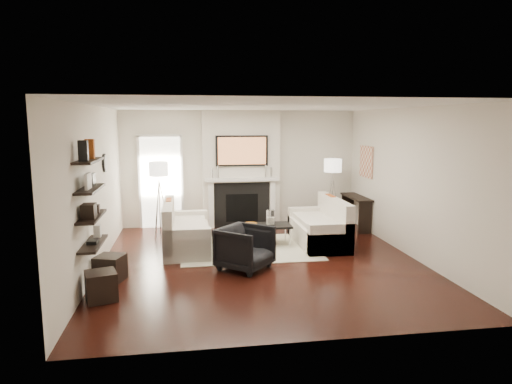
{
  "coord_description": "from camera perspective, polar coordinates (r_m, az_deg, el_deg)",
  "views": [
    {
      "loc": [
        -1.28,
        -7.65,
        2.45
      ],
      "look_at": [
        0.0,
        0.6,
        1.15
      ],
      "focal_mm": 32.0,
      "sensor_mm": 36.0,
      "label": 1
    }
  ],
  "objects": [
    {
      "name": "loveseat_right_base",
      "position": [
        9.29,
        7.77,
        -5.18
      ],
      "size": [
        0.85,
        1.8,
        0.42
      ],
      "primitive_type": "cube",
      "color": "beige",
      "rests_on": "floor"
    },
    {
      "name": "door_trim_top",
      "position": [
        10.63,
        -11.97,
        6.93
      ],
      "size": [
        1.02,
        0.06,
        0.06
      ],
      "primitive_type": "cube",
      "color": "white",
      "rests_on": "wall_back"
    },
    {
      "name": "candlestick_r_short",
      "position": [
        10.6,
        1.9,
        2.48
      ],
      "size": [
        0.04,
        0.04,
        0.24
      ],
      "primitive_type": "cylinder",
      "color": "silver",
      "rests_on": "mantel_shelf"
    },
    {
      "name": "loveseat_left_arm_n",
      "position": [
        8.11,
        -8.61,
        -6.61
      ],
      "size": [
        0.85,
        0.18,
        0.6
      ],
      "primitive_type": "cube",
      "color": "beige",
      "rests_on": "floor"
    },
    {
      "name": "door_trim_r",
      "position": [
        10.7,
        -9.22,
        1.21
      ],
      "size": [
        0.06,
        0.06,
        2.16
      ],
      "primitive_type": "cube",
      "color": "white",
      "rests_on": "floor"
    },
    {
      "name": "pillow_right_charcoal",
      "position": [
        9.01,
        10.42,
        -2.37
      ],
      "size": [
        0.1,
        0.4,
        0.4
      ],
      "primitive_type": "cube",
      "color": "black",
      "rests_on": "loveseat_right_cushion"
    },
    {
      "name": "decor_box_tall",
      "position": [
        7.31,
        -19.21,
        -4.63
      ],
      "size": [
        0.1,
        0.1,
        0.18
      ],
      "primitive_type": "cube",
      "color": "white",
      "rests_on": "shelf_bottom"
    },
    {
      "name": "coffee_leg_ne",
      "position": [
        8.99,
        4.29,
        -5.74
      ],
      "size": [
        0.02,
        0.02,
        0.38
      ],
      "primitive_type": "cylinder",
      "color": "silver",
      "rests_on": "floor"
    },
    {
      "name": "copper_bowl",
      "position": [
        9.0,
        -0.68,
        -4.02
      ],
      "size": [
        0.26,
        0.26,
        0.04
      ],
      "primitive_type": "cylinder",
      "color": "orange",
      "rests_on": "coffee_table"
    },
    {
      "name": "lamp_right_leg_a",
      "position": [
        10.73,
        10.03,
        -1.22
      ],
      "size": [
        0.25,
        0.02,
        1.23
      ],
      "primitive_type": "cylinder",
      "rotation": [
        0.18,
        0.0,
        4.71
      ],
      "color": "silver",
      "rests_on": "floor"
    },
    {
      "name": "console_leg_s",
      "position": [
        11.25,
        11.37,
        -2.06
      ],
      "size": [
        0.3,
        0.04,
        0.71
      ],
      "primitive_type": "cube",
      "color": "black",
      "rests_on": "floor"
    },
    {
      "name": "console_top",
      "position": [
        10.68,
        12.44,
        -0.63
      ],
      "size": [
        0.35,
        1.2,
        0.04
      ],
      "primitive_type": "cube",
      "color": "black",
      "rests_on": "floor"
    },
    {
      "name": "pillow_left_orange",
      "position": [
        9.1,
        -10.81,
        -2.2
      ],
      "size": [
        0.1,
        0.42,
        0.42
      ],
      "primitive_type": "cube",
      "color": "#994212",
      "rests_on": "loveseat_left_cushion"
    },
    {
      "name": "ottoman_near",
      "position": [
        7.49,
        -17.76,
        -9.05
      ],
      "size": [
        0.51,
        0.51,
        0.4
      ],
      "primitive_type": "cube",
      "rotation": [
        0.0,
        0.0,
        -0.33
      ],
      "color": "black",
      "rests_on": "floor"
    },
    {
      "name": "loveseat_left_base",
      "position": [
        8.92,
        -8.62,
        -5.8
      ],
      "size": [
        0.85,
        1.8,
        0.42
      ],
      "primitive_type": "cube",
      "color": "beige",
      "rests_on": "floor"
    },
    {
      "name": "door_trim_l",
      "position": [
        10.75,
        -14.34,
        1.09
      ],
      "size": [
        0.06,
        0.06,
        2.16
      ],
      "primitive_type": "cube",
      "color": "white",
      "rests_on": "floor"
    },
    {
      "name": "room_envelope",
      "position": [
        7.83,
        0.67,
        0.78
      ],
      "size": [
        6.0,
        6.0,
        6.0
      ],
      "color": "black",
      "rests_on": "ground"
    },
    {
      "name": "mantel_shelf",
      "position": [
        10.5,
        -1.74,
        1.57
      ],
      "size": [
        1.7,
        0.18,
        0.07
      ],
      "primitive_type": "cube",
      "color": "white",
      "rests_on": "chimney_breast"
    },
    {
      "name": "mantel_pilaster_l",
      "position": [
        10.55,
        -5.63,
        -1.58
      ],
      "size": [
        0.12,
        0.08,
        1.1
      ],
      "primitive_type": "cube",
      "color": "white",
      "rests_on": "floor"
    },
    {
      "name": "console_leg_n",
      "position": [
        10.25,
        13.48,
        -3.2
      ],
      "size": [
        0.3,
        0.04,
        0.71
      ],
      "primitive_type": "cube",
      "color": "black",
      "rests_on": "floor"
    },
    {
      "name": "shelf_lower",
      "position": [
        6.92,
        -19.85,
        -2.93
      ],
      "size": [
        0.25,
        1.0,
        0.04
      ],
      "primitive_type": "cube",
      "color": "black",
      "rests_on": "wall_left"
    },
    {
      "name": "shelf_bottom",
      "position": [
        7.0,
        -19.67,
        -6.13
      ],
      "size": [
        0.25,
        1.0,
        0.03
      ],
      "primitive_type": "cube",
      "color": "black",
      "rests_on": "wall_left"
    },
    {
      "name": "decor_magfile_a",
      "position": [
        6.51,
        -20.78,
        4.83
      ],
      "size": [
        0.12,
        0.1,
        0.28
      ],
      "primitive_type": "cube",
      "color": "black",
      "rests_on": "shelf_top"
    },
    {
      "name": "pillow_left_charcoal",
      "position": [
        8.52,
        -10.95,
        -3.03
      ],
      "size": [
        0.1,
        0.4,
        0.4
      ],
      "primitive_type": "cube",
      "color": "black",
      "rests_on": "loveseat_left_cushion"
    },
    {
      "name": "armchair",
      "position": [
        7.64,
        -1.38,
        -6.74
      ],
      "size": [
        1.05,
        1.05,
        0.79
      ],
      "primitive_type": "imported",
      "rotation": [
        0.0,
        0.0,
        0.86
      ],
      "color": "black",
      "rests_on": "floor"
    },
    {
      "name": "coffee_leg_sw",
      "position": [
        9.24,
        -2.41,
        -5.31
      ],
      "size": [
        0.02,
        0.02,
        0.38
      ],
      "primitive_type": "cylinder",
      "color": "silver",
      "rests_on": "floor"
    },
    {
      "name": "shelf_top",
      "position": [
        6.81,
        -20.2,
        3.68
      ],
      "size": [
        0.25,
        1.0,
        0.04
      ],
      "primitive_type": "cube",
      "color": "black",
      "rests_on": "wall_left"
    },
    {
      "name": "loveseat_right_back",
      "position": [
        9.32,
        9.79,
        -3.19
      ],
      "size": [
        0.18,
        1.8,
        0.8
      ],
      "primitive_type": "cube",
      "color": "beige",
      "rests_on": "floor"
    },
    {
      "name": "loveseat_left_back",
      "position": [
        8.85,
        -10.84,
        -3.86
      ],
      "size": [
        0.18,
        1.8,
        0.8
      ],
      "primitive_type": "cube",
      "color": "beige",
      "rests_on": "floor"
    },
    {
      "name": "candlestick_l_short",
      "position": [
        10.43,
        -5.47,
        2.34
      ],
      "size": [
        0.04,
        0.04,
        0.24
      ],
      "primitive_type": "cylinder",
      "color": "silver",
      "rests_on": "mantel_shelf"
    },
    {
      "name": "hallway_panel",
      "position": [
        10.74,
        -11.78,
        1.17
      ],
      "size": [
        0.9,
        0.02,
        2.1
      ],
      "primitive_type": "cube",
      "color": "white",
      "rests_on": "floor"
    },
    {
      "name": "coffee_leg_nw",
      "position": [
        8.82,
        -2.09,
        -6.0
      ],
      "size": [
        0.02,
        0.02,
        0.38
      ],
      "primitive_type": "cylinder",
      "color": "silver",
      "rests_on": "floor"
    },
    {
      "name": "loveseat_right_cushion",
      "position": [
        9.22,
        7.5,
        -3.63
      ],
      "size": [
        0.63,
        1.44,
        0.1
      ],
      "primitive_type": "cube",
      "color": "beige",
      "rests_on": "loveseat_right_base"
    },
    {
      "name": "clock_rim",
      "position": [
        8.7,
        -18.41,
        3.46
      ],
      "size": [
        0.04,
        0.34,
        0.34
      ],
      "primitive_type": "cylinder",
      "rotation": [
        0.0,
        1.57,
        0.0
      ],
      "color": "black",
      "rests_on": "wall_left"
    },
    {
      "name": "lamp_left_leg_a",
      "position": [
        9.99,
        -11.31,
        -1.99
      ],
      "size": [
        0.25,
        0.02,
        1.23
      ],
      "primitive_type": "cylinder",
      "rotation": [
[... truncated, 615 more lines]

